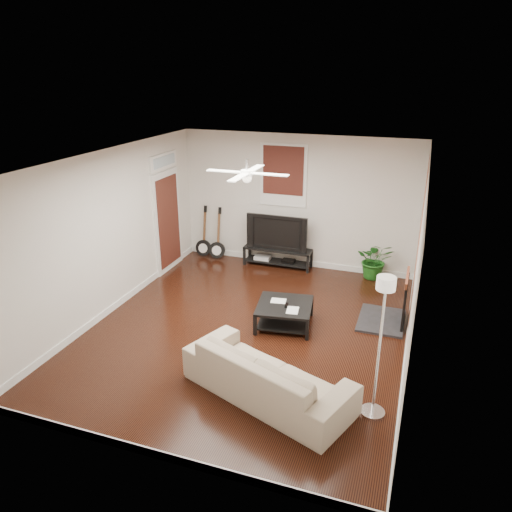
# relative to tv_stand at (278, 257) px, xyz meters

# --- Properties ---
(room) EXTENTS (5.01, 6.01, 2.81)m
(room) POSITION_rel_tv_stand_xyz_m (0.33, -2.78, 1.20)
(room) COLOR black
(room) RESTS_ON ground
(brick_accent) EXTENTS (0.02, 2.20, 2.80)m
(brick_accent) POSITION_rel_tv_stand_xyz_m (2.82, -1.78, 1.20)
(brick_accent) COLOR #A65835
(brick_accent) RESTS_ON floor
(fireplace) EXTENTS (0.80, 1.10, 0.92)m
(fireplace) POSITION_rel_tv_stand_xyz_m (2.53, -1.78, 0.26)
(fireplace) COLOR black
(fireplace) RESTS_ON floor
(window_back) EXTENTS (1.00, 0.06, 1.30)m
(window_back) POSITION_rel_tv_stand_xyz_m (0.03, 0.19, 1.75)
(window_back) COLOR #3C1410
(window_back) RESTS_ON wall_back
(door_left) EXTENTS (0.08, 1.00, 2.50)m
(door_left) POSITION_rel_tv_stand_xyz_m (-2.13, -0.88, 1.05)
(door_left) COLOR white
(door_left) RESTS_ON wall_left
(tv_stand) EXTENTS (1.46, 0.39, 0.41)m
(tv_stand) POSITION_rel_tv_stand_xyz_m (0.00, 0.00, 0.00)
(tv_stand) COLOR black
(tv_stand) RESTS_ON floor
(tv) EXTENTS (1.31, 0.17, 0.75)m
(tv) POSITION_rel_tv_stand_xyz_m (0.00, 0.02, 0.58)
(tv) COLOR black
(tv) RESTS_ON tv_stand
(coffee_table) EXTENTS (1.01, 1.01, 0.37)m
(coffee_table) POSITION_rel_tv_stand_xyz_m (0.85, -2.43, -0.02)
(coffee_table) COLOR black
(coffee_table) RESTS_ON floor
(sofa) EXTENTS (2.46, 1.66, 0.67)m
(sofa) POSITION_rel_tv_stand_xyz_m (1.17, -4.32, 0.13)
(sofa) COLOR tan
(sofa) RESTS_ON floor
(floor_lamp) EXTENTS (0.40, 0.40, 1.87)m
(floor_lamp) POSITION_rel_tv_stand_xyz_m (2.52, -4.22, 0.73)
(floor_lamp) COLOR white
(floor_lamp) RESTS_ON floor
(potted_plant) EXTENTS (0.78, 0.69, 0.79)m
(potted_plant) POSITION_rel_tv_stand_xyz_m (2.04, 0.04, 0.19)
(potted_plant) COLOR #1C5B1A
(potted_plant) RESTS_ON floor
(guitar_left) EXTENTS (0.37, 0.27, 1.18)m
(guitar_left) POSITION_rel_tv_stand_xyz_m (-1.75, -0.03, 0.38)
(guitar_left) COLOR black
(guitar_left) RESTS_ON floor
(guitar_right) EXTENTS (0.40, 0.31, 1.18)m
(guitar_right) POSITION_rel_tv_stand_xyz_m (-1.40, -0.06, 0.38)
(guitar_right) COLOR black
(guitar_right) RESTS_ON floor
(ceiling_fan) EXTENTS (1.24, 1.24, 0.32)m
(ceiling_fan) POSITION_rel_tv_stand_xyz_m (0.33, -2.78, 2.40)
(ceiling_fan) COLOR white
(ceiling_fan) RESTS_ON ceiling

